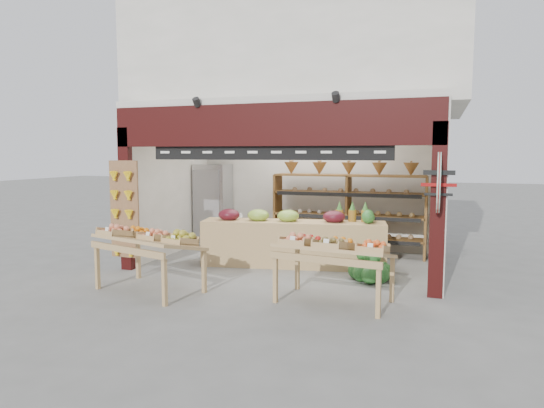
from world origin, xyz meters
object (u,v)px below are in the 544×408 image
(cardboard_stack, at_px, (241,248))
(mid_counter, at_px, (292,242))
(watermelon_pile, at_px, (371,268))
(display_table_right, at_px, (331,247))
(display_table_left, at_px, (147,239))
(refrigerator, at_px, (213,205))
(back_shelving, at_px, (348,198))

(cardboard_stack, height_order, mid_counter, mid_counter)
(mid_counter, xyz_separation_m, watermelon_pile, (1.58, -0.59, -0.27))
(display_table_right, bearing_deg, mid_counter, 120.65)
(cardboard_stack, height_order, display_table_right, display_table_right)
(mid_counter, relative_size, display_table_left, 1.92)
(refrigerator, relative_size, display_table_left, 1.03)
(back_shelving, relative_size, mid_counter, 0.91)
(mid_counter, distance_m, display_table_left, 2.89)
(cardboard_stack, height_order, watermelon_pile, cardboard_stack)
(refrigerator, distance_m, display_table_left, 3.91)
(cardboard_stack, xyz_separation_m, display_table_left, (-0.62, -2.41, 0.55))
(mid_counter, height_order, display_table_right, mid_counter)
(mid_counter, bearing_deg, watermelon_pile, -20.33)
(back_shelving, xyz_separation_m, display_table_left, (-2.56, -3.76, -0.41))
(cardboard_stack, bearing_deg, mid_counter, -6.22)
(refrigerator, xyz_separation_m, cardboard_stack, (1.31, -1.44, -0.70))
(mid_counter, bearing_deg, display_table_left, -127.28)
(cardboard_stack, xyz_separation_m, mid_counter, (1.12, -0.12, 0.22))
(display_table_left, height_order, display_table_right, display_table_left)
(cardboard_stack, relative_size, display_table_left, 0.58)
(display_table_right, distance_m, watermelon_pile, 1.57)
(back_shelving, bearing_deg, display_table_left, -124.21)
(display_table_left, relative_size, watermelon_pile, 2.39)
(refrigerator, bearing_deg, mid_counter, -37.52)
(back_shelving, height_order, watermelon_pile, back_shelving)
(back_shelving, bearing_deg, refrigerator, 178.49)
(refrigerator, bearing_deg, cardboard_stack, -52.52)
(refrigerator, bearing_deg, back_shelving, -6.39)
(back_shelving, relative_size, display_table_left, 1.74)
(refrigerator, relative_size, display_table_right, 1.10)
(back_shelving, height_order, display_table_right, back_shelving)
(watermelon_pile, bearing_deg, display_table_right, -106.29)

